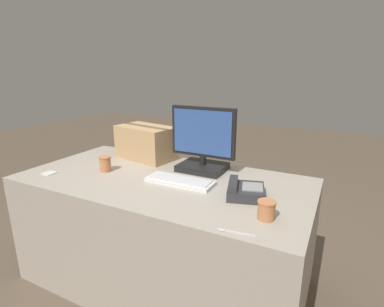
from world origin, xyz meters
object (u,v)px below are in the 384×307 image
desk_phone (245,191)px  paper_cup_right (266,210)px  keyboard (180,181)px  sticky_note_pad (49,173)px  cardboard_box (146,142)px  spoon (230,231)px  paper_cup_left (105,164)px  monitor (203,146)px

desk_phone → paper_cup_right: size_ratio=2.83×
keyboard → sticky_note_pad: size_ratio=5.67×
paper_cup_right → sticky_note_pad: size_ratio=1.20×
keyboard → cardboard_box: 0.59m
paper_cup_right → sticky_note_pad: bearing=-178.5°
desk_phone → spoon: bearing=-97.4°
keyboard → paper_cup_left: bearing=-176.2°
paper_cup_right → spoon: bearing=-120.7°
spoon → monitor: bearing=-63.0°
paper_cup_left → paper_cup_right: bearing=-8.6°
cardboard_box → keyboard: bearing=-34.9°
paper_cup_left → paper_cup_right: paper_cup_left is taller
monitor → cardboard_box: monitor is taller
paper_cup_left → sticky_note_pad: (-0.30, -0.20, -0.05)m
monitor → paper_cup_left: 0.66m
desk_phone → keyboard: bearing=162.3°
desk_phone → paper_cup_left: size_ratio=2.45×
desk_phone → spoon: (0.06, -0.37, -0.03)m
paper_cup_left → paper_cup_right: size_ratio=1.15×
sticky_note_pad → paper_cup_right: bearing=1.5°
paper_cup_left → monitor: bearing=29.0°
sticky_note_pad → desk_phone: bearing=10.7°
monitor → paper_cup_right: bearing=-41.4°
keyboard → spoon: bearing=-40.3°
monitor → spoon: (0.44, -0.66, -0.16)m
desk_phone → spoon: size_ratio=1.51×
keyboard → paper_cup_right: paper_cup_right is taller
paper_cup_left → cardboard_box: size_ratio=0.21×
monitor → keyboard: size_ratio=1.07×
paper_cup_right → spoon: paper_cup_right is taller
monitor → sticky_note_pad: 1.02m
keyboard → paper_cup_left: 0.55m
sticky_note_pad → monitor: bearing=31.0°
paper_cup_right → monitor: bearing=138.6°
paper_cup_right → cardboard_box: (-1.04, 0.54, 0.08)m
keyboard → paper_cup_right: (0.56, -0.21, 0.03)m
keyboard → spoon: (0.46, -0.38, -0.01)m
desk_phone → spoon: desk_phone is taller
cardboard_box → sticky_note_pad: cardboard_box is taller
keyboard → paper_cup_left: size_ratio=4.09×
spoon → sticky_note_pad: bearing=-12.9°
paper_cup_left → keyboard: bearing=4.2°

